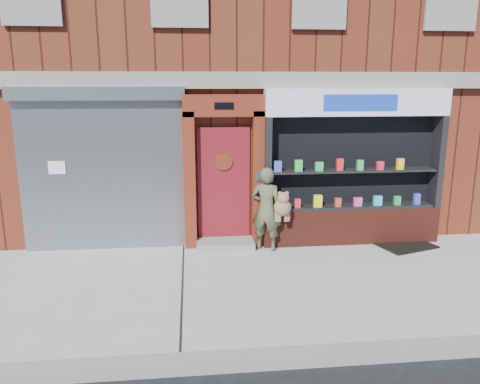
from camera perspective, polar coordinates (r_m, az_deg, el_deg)
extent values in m
plane|color=#9E9E99|center=(7.61, 4.91, -10.98)|extent=(80.00, 80.00, 0.00)
cube|color=gray|center=(5.74, 9.20, -19.16)|extent=(60.00, 0.30, 0.12)
cube|color=#5E2215|center=(12.91, 0.03, 17.19)|extent=(12.00, 8.00, 8.00)
cube|color=gray|center=(8.83, 2.92, 13.46)|extent=(12.00, 0.16, 0.30)
cube|color=gray|center=(9.06, -16.34, 1.80)|extent=(3.00, 0.10, 2.80)
cube|color=slate|center=(8.84, -17.06, 11.41)|extent=(3.10, 0.30, 0.24)
cube|color=white|center=(9.14, -21.43, 2.78)|extent=(0.30, 0.01, 0.24)
cube|color=#5E1D10|center=(8.86, -6.15, 1.34)|extent=(0.22, 0.28, 2.60)
cube|color=#5E1D10|center=(8.95, 2.20, 1.53)|extent=(0.22, 0.28, 2.60)
cube|color=#5E1D10|center=(8.70, -2.03, 10.50)|extent=(1.50, 0.28, 0.40)
cube|color=black|center=(8.55, -1.96, 10.45)|extent=(0.35, 0.01, 0.12)
cube|color=maroon|center=(9.01, -2.00, 0.96)|extent=(1.00, 0.06, 2.20)
cylinder|color=black|center=(8.88, -2.00, 3.74)|extent=(0.28, 0.02, 0.28)
cylinder|color=#5E1D10|center=(8.87, -2.00, 3.73)|extent=(0.34, 0.02, 0.34)
cube|color=gray|center=(9.06, -1.82, -6.38)|extent=(1.10, 0.55, 0.15)
cube|color=slate|center=(8.78, 2.35, 1.97)|extent=(0.10, 0.02, 0.18)
cube|color=maroon|center=(9.56, 13.27, -3.93)|extent=(3.50, 0.40, 0.70)
cube|color=black|center=(8.85, 3.30, 3.37)|extent=(0.12, 0.40, 1.80)
cube|color=black|center=(9.97, 22.88, 3.47)|extent=(0.12, 0.40, 1.80)
cube|color=black|center=(9.45, 13.30, 3.67)|extent=(3.30, 0.03, 1.80)
cube|color=black|center=(9.46, 13.39, -1.73)|extent=(3.20, 0.36, 0.06)
cube|color=black|center=(9.30, 13.63, 2.56)|extent=(3.20, 0.36, 0.04)
cube|color=white|center=(9.16, 14.07, 10.57)|extent=(3.50, 0.40, 0.50)
cube|color=#1836BB|center=(8.97, 14.52, 10.50)|extent=(1.40, 0.01, 0.30)
cube|color=green|center=(8.96, 4.52, -1.24)|extent=(0.13, 0.09, 0.24)
cube|color=red|center=(9.05, 7.01, -1.37)|extent=(0.11, 0.09, 0.17)
cube|color=yellow|center=(9.14, 9.46, -1.10)|extent=(0.16, 0.09, 0.24)
cube|color=#CE4124|center=(9.26, 11.84, -1.23)|extent=(0.12, 0.09, 0.17)
cube|color=#DF4A94|center=(9.39, 14.16, -1.16)|extent=(0.15, 0.09, 0.17)
cube|color=#27B9C6|center=(9.53, 16.42, -1.02)|extent=(0.16, 0.09, 0.19)
cube|color=green|center=(9.70, 18.61, -0.99)|extent=(0.12, 0.09, 0.17)
cube|color=#3B44CB|center=(9.86, 20.73, -0.79)|extent=(0.12, 0.09, 0.22)
cube|color=blue|center=(8.81, 4.60, 3.12)|extent=(0.15, 0.09, 0.21)
cube|color=green|center=(8.90, 7.14, 3.20)|extent=(0.14, 0.09, 0.22)
cube|color=green|center=(9.00, 9.62, 3.08)|extent=(0.14, 0.09, 0.17)
cube|color=red|center=(9.11, 12.06, 3.29)|extent=(0.12, 0.09, 0.23)
cube|color=green|center=(9.24, 14.42, 3.19)|extent=(0.11, 0.09, 0.20)
cube|color=red|center=(9.39, 16.70, 3.10)|extent=(0.13, 0.09, 0.16)
cube|color=yellow|center=(9.55, 18.93, 3.25)|extent=(0.13, 0.09, 0.21)
imported|color=#4F5236|center=(8.78, 3.23, -2.08)|extent=(0.69, 0.59, 1.59)
sphere|color=brown|center=(8.70, 5.21, -1.89)|extent=(0.33, 0.33, 0.33)
sphere|color=brown|center=(8.60, 5.31, -0.72)|extent=(0.22, 0.22, 0.22)
sphere|color=brown|center=(8.56, 4.90, -0.17)|extent=(0.08, 0.08, 0.08)
sphere|color=brown|center=(8.59, 5.75, -0.15)|extent=(0.08, 0.08, 0.08)
cylinder|color=brown|center=(8.72, 4.49, -2.95)|extent=(0.08, 0.08, 0.20)
cylinder|color=brown|center=(8.76, 5.89, -2.90)|extent=(0.08, 0.08, 0.20)
cylinder|color=brown|center=(8.71, 4.80, -2.98)|extent=(0.08, 0.08, 0.20)
cylinder|color=brown|center=(8.73, 5.64, -2.95)|extent=(0.08, 0.08, 0.20)
cube|color=black|center=(9.73, 19.56, -6.14)|extent=(1.22, 1.02, 0.03)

